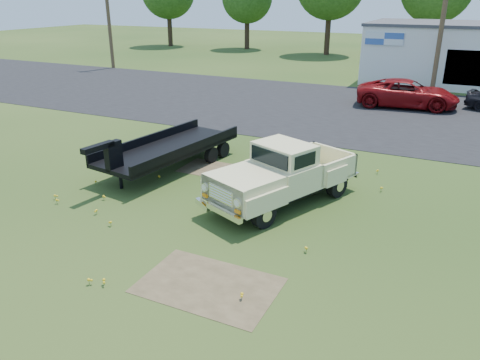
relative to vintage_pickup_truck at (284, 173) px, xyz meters
The scene contains 10 objects.
ground 2.51m from the vintage_pickup_truck, 126.61° to the right, with size 140.00×140.00×0.00m, color #223E14.
asphalt_lot 13.24m from the vintage_pickup_truck, 96.04° to the left, with size 90.00×14.00×0.02m, color black.
dirt_patch_a 4.96m from the vintage_pickup_truck, 88.69° to the right, with size 3.00×2.00×0.01m, color #4D4129.
dirt_patch_b 3.88m from the vintage_pickup_truck, 154.30° to the left, with size 2.20×1.60×0.01m, color #4D4129.
commercial_building 25.57m from the vintage_pickup_truck, 79.60° to the left, with size 14.20×8.20×4.15m.
utility_pole_west 31.07m from the vintage_pickup_truck, 139.28° to the left, with size 1.60×0.30×9.00m.
utility_pole_mid 20.63m from the vintage_pickup_truck, 82.61° to the left, with size 1.60×0.30×9.00m.
vintage_pickup_truck is the anchor object (origin of this frame).
flatbed_trailer 4.98m from the vintage_pickup_truck, 167.35° to the left, with size 2.09×6.28×1.71m, color black, non-canonical shape.
red_pickup 15.39m from the vintage_pickup_truck, 83.93° to the left, with size 2.53×5.49×1.53m, color maroon.
Camera 1 is at (5.90, -10.54, 5.96)m, focal length 35.00 mm.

